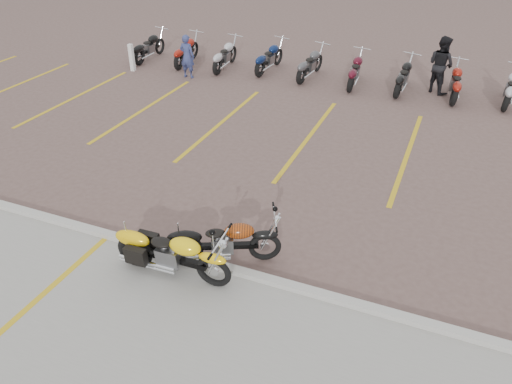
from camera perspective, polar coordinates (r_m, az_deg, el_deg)
ground at (r=10.80m, az=-0.39°, el=-2.16°), size 100.00×100.00×0.00m
concrete_apron at (r=7.91m, az=-14.03°, el=-19.04°), size 60.00×5.00×0.01m
curb at (r=9.32m, az=-5.26°, el=-8.16°), size 60.00×0.18×0.12m
parking_stripes at (r=14.09m, az=6.04°, el=6.24°), size 38.00×5.50×0.01m
apron_stripe at (r=9.17m, az=-26.16°, el=-13.29°), size 0.12×5.00×0.00m
yellow_cruiser at (r=8.98m, az=-9.76°, el=-7.04°), size 2.25×0.34×0.93m
flame_cruiser at (r=9.19m, az=-3.90°, el=-5.85°), size 1.94×1.02×0.86m
person_a at (r=18.70m, az=-7.88°, el=15.11°), size 0.57×0.38×1.54m
person_b at (r=18.10m, az=20.36°, el=13.48°), size 1.16×1.12×1.88m
bollard at (r=19.91m, az=-14.02°, el=14.68°), size 0.15×0.15×1.00m
bg_bike_row at (r=18.37m, az=8.61°, el=14.02°), size 15.51×2.01×1.10m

